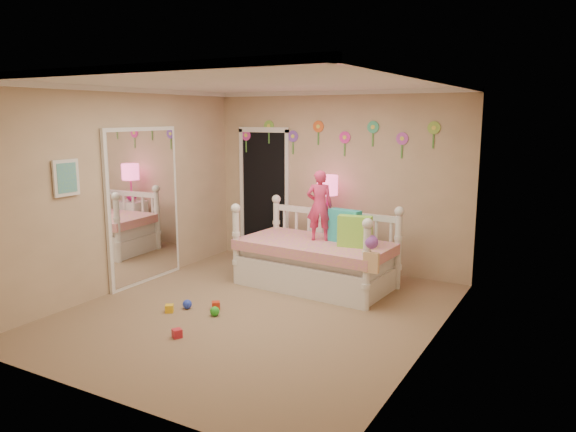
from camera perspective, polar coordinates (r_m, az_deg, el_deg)
The scene contains 18 objects.
floor at distance 6.46m, azimuth -3.42°, elevation -9.98°, with size 4.00×4.50×0.01m, color #7F684C.
ceiling at distance 6.06m, azimuth -3.70°, elevation 13.72°, with size 4.00×4.50×0.01m, color white.
back_wall at distance 8.09m, azimuth 5.09°, elevation 3.66°, with size 4.00×0.01×2.60m, color tan.
left_wall at distance 7.39m, azimuth -16.73°, elevation 2.61°, with size 0.01×4.50×2.60m, color tan.
right_wall at distance 5.33m, azimuth 14.85°, elevation -0.19°, with size 0.01×4.50×2.60m, color tan.
crown_molding at distance 6.06m, azimuth -3.69°, elevation 13.44°, with size 4.00×4.50×0.06m, color white, non-canonical shape.
daybed at distance 7.25m, azimuth 2.92°, elevation -3.11°, with size 2.04×1.09×1.10m, color white, non-canonical shape.
pillow_turquoise at distance 7.17m, azimuth 5.93°, elevation -1.05°, with size 0.43×0.15×0.43m, color #21A9A6.
pillow_lime at distance 6.93m, azimuth 6.98°, elevation -1.61°, with size 0.42×0.15×0.40m, color #8EE545.
child at distance 7.21m, azimuth 3.30°, elevation 1.10°, with size 0.34×0.22×0.94m, color #E13368.
nightstand at distance 8.00m, azimuth 4.04°, elevation -3.14°, with size 0.45×0.34×0.75m, color white.
table_lamp at distance 7.85m, azimuth 4.12°, elevation 2.63°, with size 0.30×0.30×0.66m.
closet_doorway at distance 8.70m, azimuth -2.52°, elevation 2.40°, with size 0.90×0.04×2.07m, color black.
flower_decals at distance 8.07m, azimuth 4.54°, elevation 8.21°, with size 3.40×0.02×0.50m, color #B2668C, non-canonical shape.
mirror_closet at distance 7.61m, azimuth -14.81°, elevation 1.02°, with size 0.07×1.30×2.10m, color white.
wall_picture at distance 6.75m, azimuth -22.14°, elevation 3.71°, with size 0.05×0.34×0.42m, color white.
hanging_bag at distance 6.36m, azimuth 8.58°, elevation -4.05°, with size 0.20×0.16×0.36m, color beige, non-canonical shape.
toy_scatter at distance 6.22m, azimuth -12.50°, elevation -10.49°, with size 0.80×1.30×0.11m, color #996666, non-canonical shape.
Camera 1 is at (3.28, -5.09, 2.26)m, focal length 34.10 mm.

